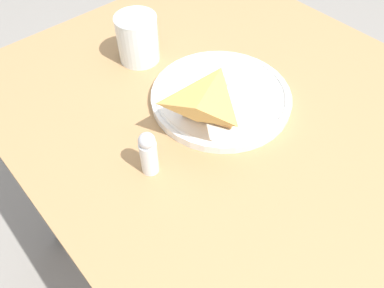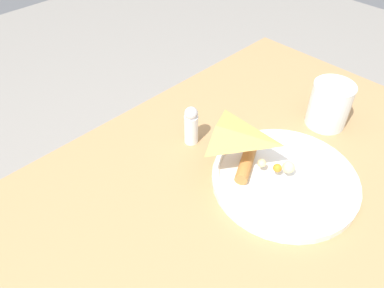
# 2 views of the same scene
# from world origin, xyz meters

# --- Properties ---
(dining_table) EXTENTS (1.21, 0.78, 0.76)m
(dining_table) POSITION_xyz_m (0.00, 0.00, 0.65)
(dining_table) COLOR #A87F51
(dining_table) RESTS_ON ground_plane
(plate_pizza) EXTENTS (0.27, 0.27, 0.05)m
(plate_pizza) POSITION_xyz_m (-0.16, -0.02, 0.77)
(plate_pizza) COLOR white
(plate_pizza) RESTS_ON dining_table
(milk_glass) EXTENTS (0.09, 0.09, 0.10)m
(milk_glass) POSITION_xyz_m (-0.37, -0.05, 0.80)
(milk_glass) COLOR white
(milk_glass) RESTS_ON dining_table
(salt_shaker) EXTENTS (0.03, 0.03, 0.09)m
(salt_shaker) POSITION_xyz_m (-0.12, -0.22, 0.80)
(salt_shaker) COLOR white
(salt_shaker) RESTS_ON dining_table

